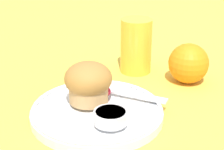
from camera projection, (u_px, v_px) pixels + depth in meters
ground_plane at (99, 110)px, 0.61m from camera, size 3.00×3.00×0.00m
plate at (97, 112)px, 0.59m from camera, size 0.21×0.21×0.02m
muffin at (88, 82)px, 0.59m from camera, size 0.08×0.08×0.07m
cream_ramekin at (111, 116)px, 0.54m from camera, size 0.05×0.05×0.02m
berry_pair at (101, 89)px, 0.62m from camera, size 0.03×0.02×0.02m
butter_knife at (116, 92)px, 0.63m from camera, size 0.18×0.07×0.00m
orange_fruit at (188, 63)px, 0.70m from camera, size 0.08×0.08×0.08m
juice_glass at (136, 46)px, 0.75m from camera, size 0.06×0.06×0.11m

